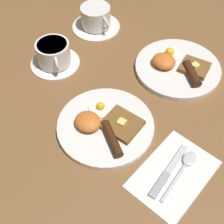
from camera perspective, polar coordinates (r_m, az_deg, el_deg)
name	(u,v)px	position (r m, az deg, el deg)	size (l,w,h in m)	color
ground_plane	(106,128)	(0.81, -1.17, -2.87)	(3.00, 3.00, 0.00)	brown
breakfast_plate_near	(105,125)	(0.80, -1.25, -2.44)	(0.25, 0.25, 0.05)	white
breakfast_plate_far	(178,67)	(0.96, 11.89, 8.08)	(0.26, 0.26, 0.05)	white
teacup_near	(54,55)	(0.96, -10.59, 10.20)	(0.15, 0.15, 0.08)	white
teacup_far	(96,19)	(1.09, -2.97, 16.66)	(0.16, 0.16, 0.08)	white
napkin	(174,174)	(0.75, 11.19, -11.04)	(0.14, 0.21, 0.01)	white
knife	(167,173)	(0.74, 10.09, -10.95)	(0.02, 0.16, 0.01)	silver
spoon	(186,164)	(0.76, 13.41, -9.20)	(0.03, 0.15, 0.01)	silver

